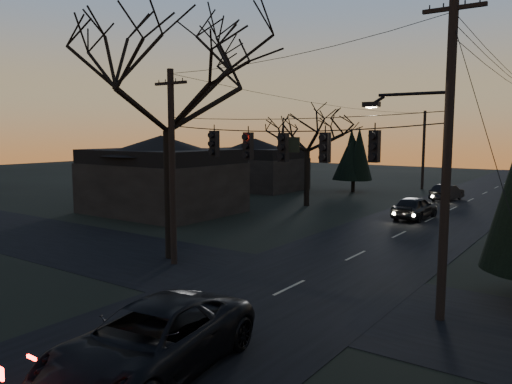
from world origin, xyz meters
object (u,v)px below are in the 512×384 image
Objects in this scene: sedan_oncoming_b at (447,193)px; bare_tree_left at (167,78)px; utility_pole_left at (174,264)px; sedan_oncoming_a at (415,208)px; suv_near at (151,341)px; utility_pole_right at (440,320)px; utility_pole_far_l at (422,189)px.

bare_tree_left is at bearing 87.70° from sedan_oncoming_b.
utility_pole_left is 18.45m from sedan_oncoming_a.
suv_near is (6.80, -7.68, 0.84)m from utility_pole_left.
suv_near reaches higher than sedan_oncoming_b.
suv_near is 1.33× the size of sedan_oncoming_a.
utility_pole_left is at bearing 78.10° from sedan_oncoming_a.
suv_near is 1.47× the size of sedan_oncoming_b.
utility_pole_left is at bearing 180.00° from utility_pole_right.
bare_tree_left reaches higher than sedan_oncoming_b.
utility_pole_far_l is at bearing 90.00° from utility_pole_left.
bare_tree_left is 29.30m from sedan_oncoming_b.
sedan_oncoming_a is (5.94, 17.06, -7.45)m from bare_tree_left.
utility_pole_far_l is at bearing 107.72° from utility_pole_right.
utility_pole_far_l is (0.00, 36.00, 0.00)m from utility_pole_left.
suv_near is (7.69, -8.35, -7.38)m from bare_tree_left.
sedan_oncoming_a is at bearing 110.01° from utility_pole_right.
utility_pole_right is at bearing 113.99° from sedan_oncoming_a.
utility_pole_far_l is at bearing -70.58° from sedan_oncoming_a.
suv_near is at bearing -47.34° from bare_tree_left.
bare_tree_left is (-12.39, 0.66, 8.22)m from utility_pole_right.
bare_tree_left is 2.85× the size of sedan_oncoming_b.
sedan_oncoming_b is at bearing 79.25° from bare_tree_left.
bare_tree_left is (-0.89, -35.34, 8.22)m from utility_pole_far_l.
suv_near is at bearing 97.93° from sedan_oncoming_a.
utility_pole_far_l is 18.97m from sedan_oncoming_a.
utility_pole_right is 2.20× the size of sedan_oncoming_a.
utility_pole_far_l is 0.68× the size of bare_tree_left.
bare_tree_left reaches higher than utility_pole_right.
utility_pole_left is (-11.50, 0.00, 0.00)m from utility_pole_right.
utility_pole_right reaches higher than suv_near.
bare_tree_left is (-0.89, 0.66, 8.22)m from utility_pole_left.
sedan_oncoming_b is (-7.11, 28.48, 0.68)m from utility_pole_right.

